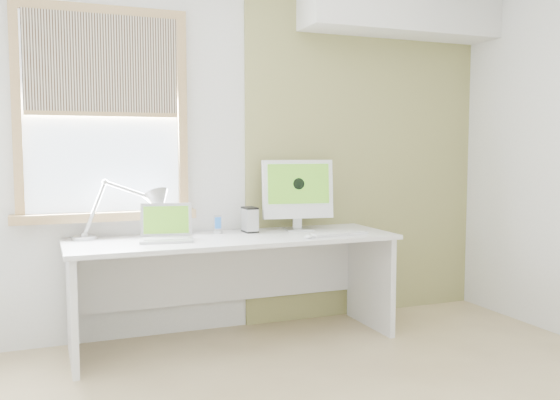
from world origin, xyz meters
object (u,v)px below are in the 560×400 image
laptop (166,231)px  external_drive (250,220)px  desk (232,264)px  imac (298,191)px  desk_lamp (145,207)px

laptop → external_drive: size_ratio=2.10×
desk → imac: (0.53, 0.10, 0.48)m
imac → desk_lamp: bearing=177.6°
desk_lamp → external_drive: bearing=-2.9°
external_drive → imac: 0.42m
laptop → imac: (0.99, 0.13, 0.23)m
imac → external_drive: bearing=178.6°
laptop → imac: size_ratio=0.72×
desk_lamp → laptop: (0.11, -0.18, -0.15)m
desk → laptop: (-0.45, -0.03, 0.25)m
desk → external_drive: 0.35m
desk_lamp → laptop: desk_lamp is taller
external_drive → laptop: bearing=-167.0°
imac → laptop: bearing=-172.2°
desk → laptop: bearing=-176.1°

